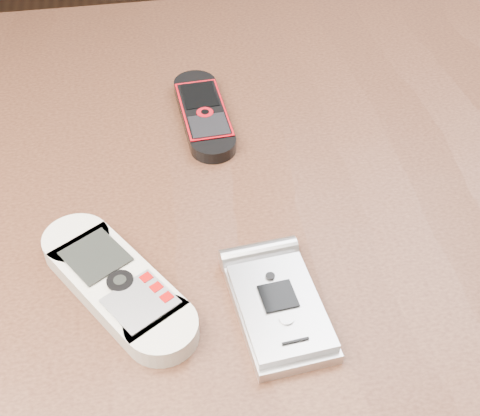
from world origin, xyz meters
The scene contains 4 objects.
table centered at (0.00, 0.00, 0.64)m, with size 1.20×0.80×0.75m.
nokia_white centered at (-0.10, -0.06, 0.76)m, with size 0.05×0.17×0.02m, color beige.
nokia_black_red centered at (-0.01, 0.14, 0.76)m, with size 0.04×0.14×0.01m, color black.
motorola_razr centered at (0.02, -0.11, 0.76)m, with size 0.06×0.12×0.02m, color silver.
Camera 1 is at (-0.06, -0.40, 1.15)m, focal length 50.00 mm.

